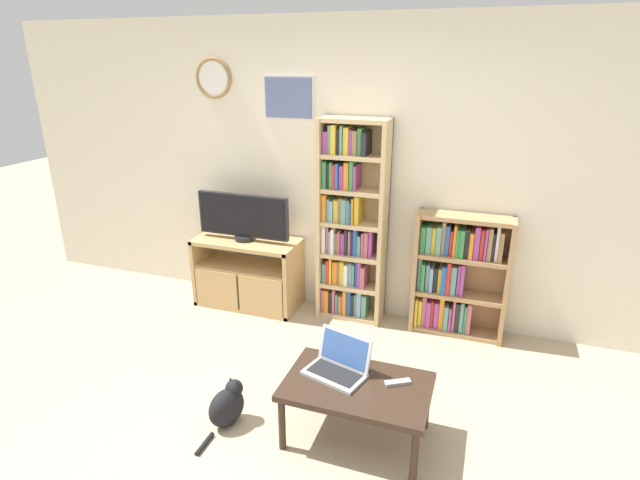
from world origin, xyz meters
TOP-DOWN VIEW (x-y plane):
  - ground_plane at (0.00, 0.00)m, footprint 18.00×18.00m
  - wall_back at (-0.01, 2.10)m, footprint 6.96×0.09m
  - tv_stand at (-0.96, 1.81)m, footprint 0.98×0.45m
  - television at (-0.97, 1.82)m, footprint 0.89×0.18m
  - bookshelf_tall at (0.00, 1.94)m, footprint 0.59×0.27m
  - bookshelf_short at (0.94, 1.95)m, footprint 0.77×0.25m
  - coffee_table at (0.51, 0.40)m, footprint 0.88×0.56m
  - laptop at (0.37, 0.48)m, footprint 0.43×0.35m
  - remote_near_laptop at (0.74, 0.49)m, footprint 0.16×0.12m
  - cat at (-0.31, 0.26)m, footprint 0.25×0.47m

SIDE VIEW (x-z plane):
  - ground_plane at x=0.00m, z-range 0.00..0.00m
  - cat at x=-0.31m, z-range -0.01..0.29m
  - tv_stand at x=-0.96m, z-range 0.00..0.66m
  - coffee_table at x=0.51m, z-range 0.16..0.56m
  - remote_near_laptop at x=0.74m, z-range 0.40..0.42m
  - laptop at x=0.37m, z-range 0.34..0.58m
  - bookshelf_short at x=0.94m, z-range 0.01..1.07m
  - bookshelf_tall at x=0.00m, z-range -0.03..1.77m
  - television at x=-0.97m, z-range 0.67..1.10m
  - wall_back at x=-0.01m, z-range 0.01..2.61m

